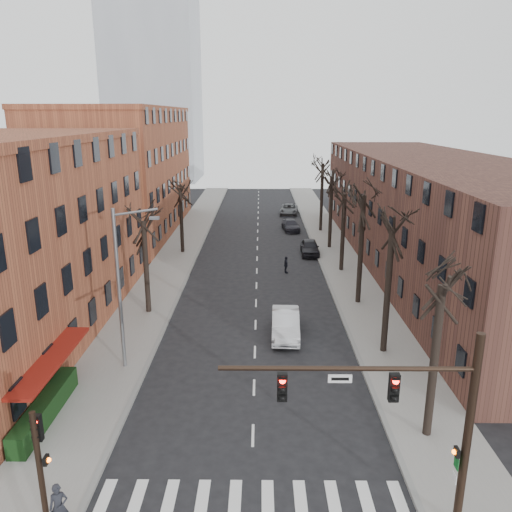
{
  "coord_description": "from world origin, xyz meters",
  "views": [
    {
      "loc": [
        0.3,
        -14.92,
        13.56
      ],
      "look_at": [
        0.01,
        18.82,
        4.0
      ],
      "focal_mm": 35.0,
      "sensor_mm": 36.0,
      "label": 1
    }
  ],
  "objects_px": {
    "silver_sedan": "(286,324)",
    "parked_car_mid": "(291,225)",
    "pedestrian_a": "(59,507)",
    "parked_car_near": "(310,247)"
  },
  "relations": [
    {
      "from": "parked_car_mid",
      "to": "pedestrian_a",
      "type": "distance_m",
      "value": 46.82
    },
    {
      "from": "parked_car_mid",
      "to": "parked_car_near",
      "type": "bearing_deg",
      "value": -88.85
    },
    {
      "from": "silver_sedan",
      "to": "parked_car_mid",
      "type": "distance_m",
      "value": 30.14
    },
    {
      "from": "silver_sedan",
      "to": "pedestrian_a",
      "type": "distance_m",
      "value": 17.67
    },
    {
      "from": "parked_car_near",
      "to": "pedestrian_a",
      "type": "relative_size",
      "value": 2.64
    },
    {
      "from": "silver_sedan",
      "to": "parked_car_near",
      "type": "xyz_separation_m",
      "value": [
        3.37,
        19.28,
        -0.06
      ]
    },
    {
      "from": "parked_car_mid",
      "to": "pedestrian_a",
      "type": "relative_size",
      "value": 2.7
    },
    {
      "from": "silver_sedan",
      "to": "pedestrian_a",
      "type": "xyz_separation_m",
      "value": [
        -8.33,
        -15.58,
        0.18
      ]
    },
    {
      "from": "parked_car_near",
      "to": "pedestrian_a",
      "type": "xyz_separation_m",
      "value": [
        -11.7,
        -34.86,
        0.23
      ]
    },
    {
      "from": "silver_sedan",
      "to": "pedestrian_a",
      "type": "height_order",
      "value": "pedestrian_a"
    }
  ]
}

